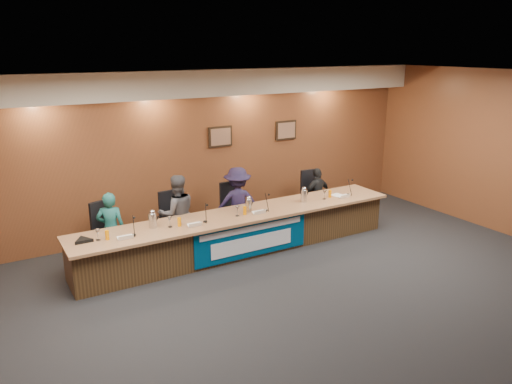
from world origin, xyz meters
TOP-DOWN VIEW (x-y plane):
  - floor at (0.00, 0.00)m, footprint 10.00×10.00m
  - ceiling at (0.00, 0.00)m, footprint 10.00×8.00m
  - wall_back at (0.00, 4.00)m, footprint 10.00×0.04m
  - soffit at (0.00, 3.75)m, footprint 10.00×0.50m
  - dais_body at (0.00, 2.40)m, footprint 6.00×0.80m
  - dais_top at (0.00, 2.35)m, footprint 6.10×0.95m
  - banner at (0.00, 1.99)m, footprint 2.20×0.02m
  - banner_text_upper at (0.00, 1.97)m, footprint 2.00×0.01m
  - banner_text_lower at (0.00, 1.97)m, footprint 1.60×0.01m
  - wall_photo_left at (0.40, 3.97)m, footprint 0.52×0.04m
  - wall_photo_right at (2.00, 3.97)m, footprint 0.52×0.04m
  - panelist_a at (-2.16, 3.01)m, footprint 0.55×0.47m
  - panelist_b at (-0.97, 3.01)m, footprint 0.76×0.63m
  - panelist_c at (0.27, 3.01)m, footprint 1.04×0.79m
  - panelist_d at (2.18, 3.01)m, footprint 0.70×0.32m
  - office_chair_a at (-2.16, 3.11)m, footprint 0.61×0.61m
  - office_chair_b at (-0.97, 3.11)m, footprint 0.52×0.52m
  - office_chair_c at (0.27, 3.11)m, footprint 0.50×0.50m
  - office_chair_d at (2.18, 3.11)m, footprint 0.52×0.52m
  - nameplate_a at (-2.15, 2.13)m, footprint 0.24×0.08m
  - microphone_a at (-2.00, 2.25)m, footprint 0.07×0.07m
  - juice_glass_a at (-2.40, 2.28)m, footprint 0.06×0.06m
  - water_glass_a at (-2.53, 2.33)m, footprint 0.08×0.08m
  - nameplate_b at (-1.00, 2.12)m, footprint 0.24×0.08m
  - microphone_b at (-0.76, 2.26)m, footprint 0.07×0.07m
  - juice_glass_b at (-1.21, 2.29)m, footprint 0.06×0.06m
  - water_glass_b at (-1.37, 2.32)m, footprint 0.08×0.08m
  - nameplate_c at (0.25, 2.14)m, footprint 0.24×0.08m
  - microphone_c at (0.44, 2.25)m, footprint 0.07×0.07m
  - juice_glass_c at (0.01, 2.26)m, footprint 0.06×0.06m
  - water_glass_c at (-0.14, 2.26)m, footprint 0.08×0.08m
  - nameplate_d at (2.19, 2.14)m, footprint 0.24×0.08m
  - microphone_d at (2.39, 2.28)m, footprint 0.07×0.07m
  - juice_glass_d at (1.96, 2.32)m, footprint 0.06×0.06m
  - water_glass_d at (1.80, 2.28)m, footprint 0.08×0.08m
  - carafe_left at (-1.62, 2.44)m, footprint 0.13×0.13m
  - carafe_mid at (0.14, 2.36)m, footprint 0.11×0.11m
  - carafe_right at (1.35, 2.35)m, footprint 0.13×0.13m
  - speakerphone at (-2.74, 2.38)m, footprint 0.32×0.32m
  - paper_stack at (2.19, 2.33)m, footprint 0.26×0.33m

SIDE VIEW (x-z plane):
  - floor at x=0.00m, z-range 0.00..0.00m
  - banner_text_lower at x=0.00m, z-range 0.16..0.44m
  - dais_body at x=0.00m, z-range 0.00..0.70m
  - banner at x=0.00m, z-range 0.05..0.71m
  - office_chair_a at x=-2.16m, z-range 0.44..0.52m
  - office_chair_b at x=-0.97m, z-range 0.44..0.52m
  - office_chair_c at x=0.27m, z-range 0.44..0.52m
  - office_chair_d at x=2.18m, z-range 0.44..0.52m
  - banner_text_upper at x=0.00m, z-range 0.53..0.63m
  - panelist_d at x=2.18m, z-range 0.00..1.17m
  - panelist_a at x=-2.16m, z-range 0.00..1.29m
  - panelist_c at x=0.27m, z-range 0.00..1.42m
  - panelist_b at x=-0.97m, z-range 0.00..1.43m
  - dais_top at x=0.00m, z-range 0.70..0.75m
  - paper_stack at x=2.19m, z-range 0.75..0.76m
  - microphone_a at x=-2.00m, z-range 0.75..0.77m
  - microphone_b at x=-0.76m, z-range 0.75..0.77m
  - microphone_c at x=0.44m, z-range 0.75..0.77m
  - microphone_d at x=2.39m, z-range 0.75..0.77m
  - speakerphone at x=-2.74m, z-range 0.75..0.80m
  - nameplate_a at x=-2.15m, z-range 0.74..0.85m
  - nameplate_b at x=-1.00m, z-range 0.74..0.85m
  - nameplate_c at x=0.25m, z-range 0.74..0.85m
  - nameplate_d at x=2.19m, z-range 0.74..0.85m
  - juice_glass_a at x=-2.40m, z-range 0.75..0.90m
  - juice_glass_b at x=-1.21m, z-range 0.75..0.90m
  - juice_glass_c at x=0.01m, z-range 0.75..0.90m
  - juice_glass_d at x=1.96m, z-range 0.75..0.90m
  - water_glass_a at x=-2.53m, z-range 0.75..0.93m
  - water_glass_b at x=-1.37m, z-range 0.75..0.93m
  - water_glass_c at x=-0.14m, z-range 0.75..0.93m
  - water_glass_d at x=1.80m, z-range 0.75..0.93m
  - carafe_mid at x=0.14m, z-range 0.75..0.98m
  - carafe_right at x=1.35m, z-range 0.75..0.98m
  - carafe_left at x=-1.62m, z-range 0.75..0.99m
  - wall_back at x=0.00m, z-range 0.00..3.20m
  - wall_photo_left at x=0.40m, z-range 1.64..2.06m
  - wall_photo_right at x=2.00m, z-range 1.64..2.06m
  - soffit at x=0.00m, z-range 2.70..3.20m
  - ceiling at x=0.00m, z-range 3.18..3.22m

